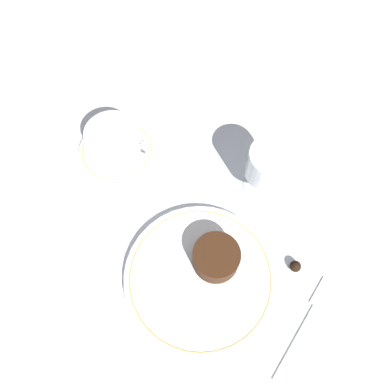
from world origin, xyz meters
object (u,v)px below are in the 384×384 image
at_px(coffee_cup, 114,141).
at_px(fork, 310,316).
at_px(dinner_plate, 200,277).
at_px(wine_glass, 270,166).
at_px(dessert_cake, 216,258).

relative_size(coffee_cup, fork, 0.68).
relative_size(dinner_plate, coffee_cup, 2.02).
height_order(wine_glass, fork, wine_glass).
xyz_separation_m(wine_glass, dessert_cake, (-0.03, -0.17, -0.04)).
distance_m(dinner_plate, dessert_cake, 0.04).
bearing_deg(wine_glass, coffee_cup, -172.24).
height_order(dinner_plate, fork, dinner_plate).
bearing_deg(dinner_plate, dessert_cake, 67.21).
xyz_separation_m(coffee_cup, dessert_cake, (0.25, -0.13, -0.01)).
height_order(wine_glass, dessert_cake, wine_glass).
xyz_separation_m(dinner_plate, fork, (0.18, 0.01, -0.01)).
bearing_deg(dessert_cake, dinner_plate, -112.79).
distance_m(wine_glass, dessert_cake, 0.18).
bearing_deg(coffee_cup, dessert_cake, -27.72).
distance_m(dinner_plate, coffee_cup, 0.29).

